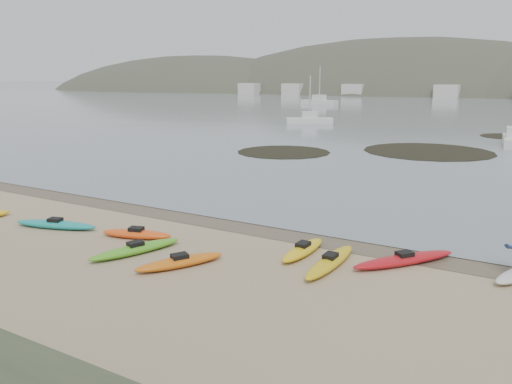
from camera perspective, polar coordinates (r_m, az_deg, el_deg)
The scene contains 5 objects.
ground at distance 22.01m, azimuth -0.00°, elevation -3.81°, with size 600.00×600.00×0.00m, color tan.
wet_sand at distance 21.76m, azimuth -0.39°, elevation -4.00°, with size 60.00×60.00×0.00m, color brown.
kayaks at distance 18.88m, azimuth -4.85°, elevation -6.20°, with size 23.33×8.12×0.34m.
kelp_mats at distance 47.30m, azimuth 16.81°, elevation 4.77°, with size 23.52×29.46×0.04m.
moored_boats at distance 95.34m, azimuth 27.20°, elevation 8.11°, with size 92.03×91.47×1.21m.
Camera 1 is at (10.45, -18.29, 6.38)m, focal length 35.00 mm.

